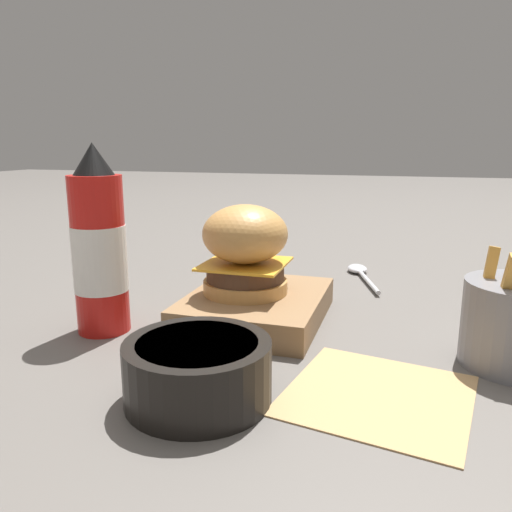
# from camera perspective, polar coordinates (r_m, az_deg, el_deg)

# --- Properties ---
(ground_plane) EXTENTS (6.00, 6.00, 0.00)m
(ground_plane) POSITION_cam_1_polar(r_m,az_deg,el_deg) (0.64, 2.63, -7.50)
(ground_plane) COLOR #5B5651
(serving_board) EXTENTS (0.21, 0.17, 0.04)m
(serving_board) POSITION_cam_1_polar(r_m,az_deg,el_deg) (0.64, 0.00, -5.88)
(serving_board) COLOR olive
(serving_board) RESTS_ON ground_plane
(burger) EXTENTS (0.11, 0.11, 0.11)m
(burger) POSITION_cam_1_polar(r_m,az_deg,el_deg) (0.63, -1.31, 0.80)
(burger) COLOR tan
(burger) RESTS_ON serving_board
(ketchup_bottle) EXTENTS (0.06, 0.06, 0.22)m
(ketchup_bottle) POSITION_cam_1_polar(r_m,az_deg,el_deg) (0.62, -17.48, 0.72)
(ketchup_bottle) COLOR red
(ketchup_bottle) RESTS_ON ground_plane
(side_bowl) EXTENTS (0.13, 0.13, 0.06)m
(side_bowl) POSITION_cam_1_polar(r_m,az_deg,el_deg) (0.45, -6.65, -12.73)
(side_bowl) COLOR black
(side_bowl) RESTS_ON ground_plane
(spoon) EXTENTS (0.17, 0.07, 0.01)m
(spoon) POSITION_cam_1_polar(r_m,az_deg,el_deg) (0.88, 11.76, -1.72)
(spoon) COLOR silver
(spoon) RESTS_ON ground_plane
(ketchup_puddle) EXTENTS (0.05, 0.05, 0.00)m
(ketchup_puddle) POSITION_cam_1_polar(r_m,az_deg,el_deg) (0.82, -1.31, -2.90)
(ketchup_puddle) COLOR #9E140F
(ketchup_puddle) RESTS_ON ground_plane
(parchment_square) EXTENTS (0.18, 0.18, 0.00)m
(parchment_square) POSITION_cam_1_polar(r_m,az_deg,el_deg) (0.48, 13.79, -15.09)
(parchment_square) COLOR tan
(parchment_square) RESTS_ON ground_plane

